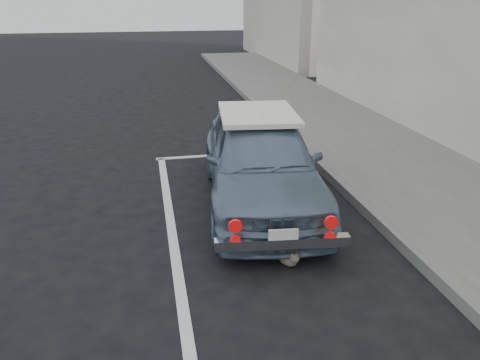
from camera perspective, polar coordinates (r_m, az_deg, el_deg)
The scene contains 4 objects.
pline_front at distance 9.21m, azimuth -0.84°, elevation 3.18°, with size 3.00×0.12×0.01m, color silver.
pline_side at distance 5.87m, azimuth -7.99°, elevation -8.45°, with size 0.12×7.00×0.01m, color silver.
retro_coupe at distance 6.85m, azimuth 2.53°, elevation 2.49°, with size 2.03×4.11×1.34m.
cat at distance 5.50m, azimuth 5.95°, elevation -9.29°, with size 0.27×0.44×0.24m.
Camera 1 is at (-1.11, -2.08, 2.93)m, focal length 35.00 mm.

